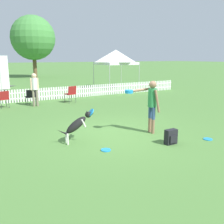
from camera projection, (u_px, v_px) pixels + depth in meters
name	position (u px, v px, depth m)	size (l,w,h in m)	color
ground_plane	(117.00, 133.00, 8.18)	(240.00, 240.00, 0.00)	#4C7A38
handler_person	(150.00, 100.00, 8.04)	(0.97, 0.78, 1.71)	#8C664C
leaping_dog	(78.00, 124.00, 7.22)	(1.12, 0.38, 0.97)	black
frisbee_near_handler	(208.00, 139.00, 7.58)	(0.27, 0.27, 0.02)	#1E8CD8
frisbee_near_dog	(106.00, 150.00, 6.69)	(0.27, 0.27, 0.02)	#1E8CD8
backpack_on_grass	(171.00, 137.00, 7.15)	(0.36, 0.22, 0.43)	black
picket_fence	(49.00, 94.00, 14.61)	(19.06, 0.04, 0.72)	white
folding_chair_blue_left	(31.00, 96.00, 13.00)	(0.49, 0.51, 0.81)	#333338
folding_chair_center	(71.00, 93.00, 13.63)	(0.63, 0.64, 0.92)	#333338
folding_chair_green_right	(4.00, 98.00, 12.16)	(0.51, 0.53, 0.85)	#333338
canopy_tent_secondary	(116.00, 57.00, 19.53)	(2.69, 2.69, 3.02)	#B2B2B2
spectator_standing	(35.00, 86.00, 12.51)	(0.42, 0.27, 1.67)	#7A705B
tree_left_grove	(33.00, 38.00, 29.79)	(5.24, 5.24, 7.33)	brown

